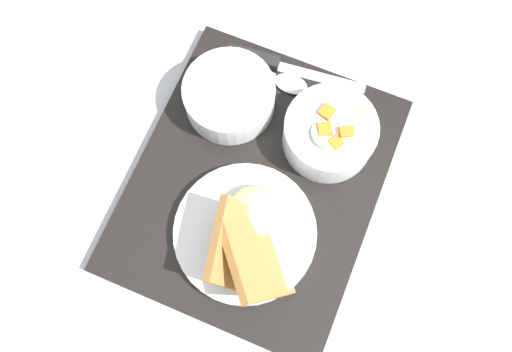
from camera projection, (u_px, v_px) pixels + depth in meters
The scene contains 7 objects.
ground_plane at pixel (256, 186), 0.76m from camera, with size 4.00×4.00×0.00m, color silver.
serving_tray at pixel (256, 184), 0.75m from camera, with size 0.40×0.34×0.02m.
bowl_salad at pixel (330, 133), 0.73m from camera, with size 0.13×0.13×0.06m.
bowl_soup at pixel (229, 95), 0.75m from camera, with size 0.13×0.13×0.05m.
plate_main at pixel (247, 234), 0.70m from camera, with size 0.19×0.19×0.10m.
knife at pixel (267, 62), 0.79m from camera, with size 0.04×0.21×0.02m.
spoon at pixel (277, 79), 0.78m from camera, with size 0.03×0.14×0.01m.
Camera 1 is at (0.19, 0.08, 0.73)m, focal length 38.00 mm.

